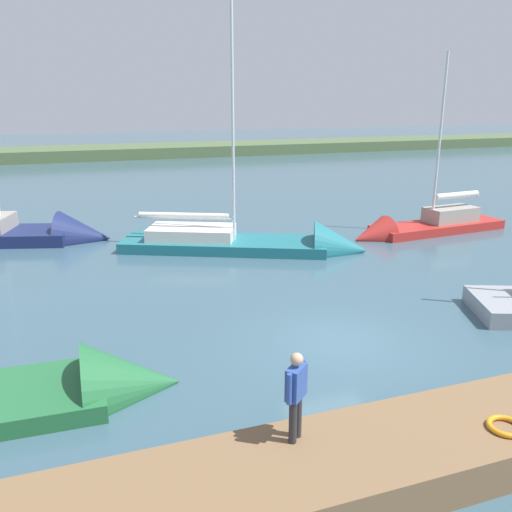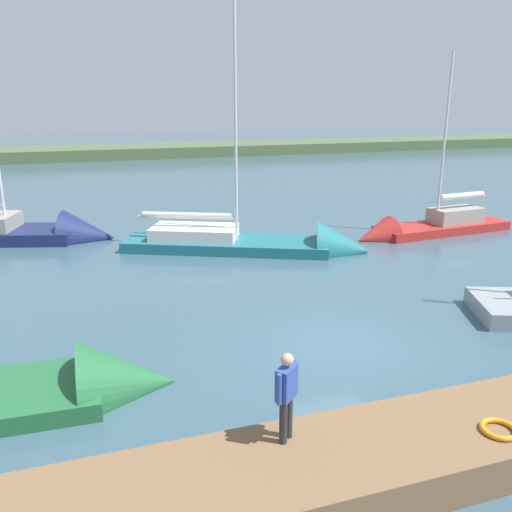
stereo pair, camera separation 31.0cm
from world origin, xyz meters
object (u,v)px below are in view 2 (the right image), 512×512
Objects in this scene: sailboat_outer_mooring at (421,230)px; person_on_dock at (286,391)px; sailboat_mid_channel at (29,235)px; sailboat_inner_slip at (6,401)px; life_ring_buoy at (499,429)px; sailboat_near_dock at (271,246)px.

person_on_dock is at bearing 43.45° from sailboat_outer_mooring.
person_on_dock is (-5.52, 18.97, 1.45)m from sailboat_mid_channel.
sailboat_mid_channel reaches higher than person_on_dock.
sailboat_mid_channel is at bearing 93.98° from sailboat_inner_slip.
sailboat_outer_mooring is 5.73× the size of person_on_dock.
sailboat_mid_channel is 18.79m from sailboat_outer_mooring.
life_ring_buoy is 21.97m from sailboat_mid_channel.
sailboat_outer_mooring reaches higher than life_ring_buoy.
person_on_dock reaches higher than life_ring_buoy.
sailboat_inner_slip is at bearing -29.80° from life_ring_buoy.
life_ring_buoy is 0.40× the size of person_on_dock.
sailboat_mid_channel is 1.22× the size of sailboat_inner_slip.
sailboat_mid_channel is 15.03m from sailboat_inner_slip.
sailboat_near_dock is at bearing 47.33° from sailboat_inner_slip.
sailboat_near_dock is 7.98m from sailboat_outer_mooring.
sailboat_outer_mooring is at bearing 31.86° from sailboat_inner_slip.
sailboat_mid_channel is 19.81m from person_on_dock.
sailboat_mid_channel reaches higher than life_ring_buoy.
sailboat_outer_mooring is 19.03m from person_on_dock.
sailboat_near_dock reaches higher than person_on_dock.
sailboat_mid_channel is 1.29× the size of sailboat_outer_mooring.
sailboat_inner_slip is (9.60, 9.80, -0.08)m from sailboat_near_dock.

